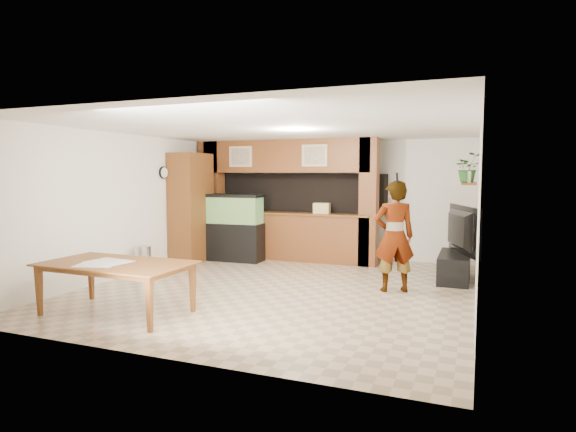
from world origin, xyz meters
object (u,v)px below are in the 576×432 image
at_px(person, 394,236).
at_px(pantry_cabinet, 191,208).
at_px(dining_table, 115,289).
at_px(television, 455,230).
at_px(aquarium, 233,228).

bearing_deg(person, pantry_cabinet, -38.10).
distance_m(pantry_cabinet, dining_table, 4.06).
bearing_deg(television, person, 125.47).
bearing_deg(dining_table, person, 40.16).
bearing_deg(person, aquarium, -46.18).
height_order(aquarium, television, aquarium).
xyz_separation_m(aquarium, television, (4.54, -0.25, 0.19)).
bearing_deg(pantry_cabinet, person, -14.07).
relative_size(aquarium, dining_table, 0.73).
relative_size(pantry_cabinet, person, 1.30).
bearing_deg(pantry_cabinet, television, 1.32).
relative_size(pantry_cabinet, television, 1.57).
distance_m(pantry_cabinet, aquarium, 0.99).
bearing_deg(aquarium, dining_table, -86.07).
height_order(pantry_cabinet, person, pantry_cabinet).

